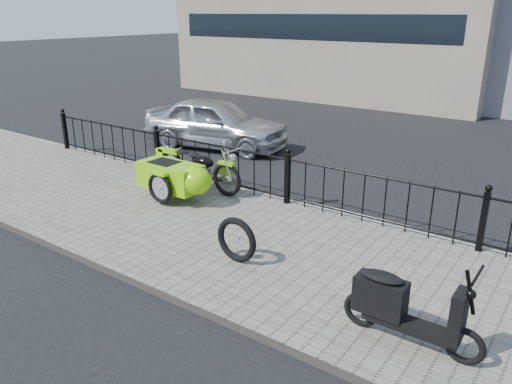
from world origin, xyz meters
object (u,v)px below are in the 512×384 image
Objects in this scene: motorcycle_sidecar at (182,175)px; scooter at (402,307)px; sedan_car at (216,123)px; spare_tire at (236,240)px.

motorcycle_sidecar is 5.45m from scooter.
sedan_car reaches higher than scooter.
scooter is 0.39× the size of sedan_car.
motorcycle_sidecar is 2.89m from spare_tire.
motorcycle_sidecar is at bearing 149.14° from spare_tire.
scooter is 2.66m from spare_tire.
sedan_car is at bearing 142.53° from scooter.
spare_tire is (2.48, -1.48, -0.13)m from motorcycle_sidecar.
motorcycle_sidecar is 0.56× the size of sedan_car.
spare_tire is at bearing 170.82° from scooter.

